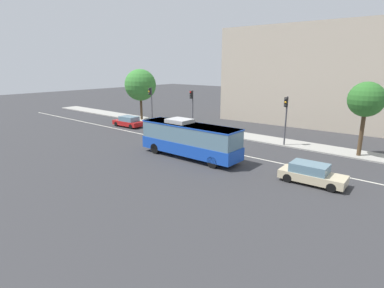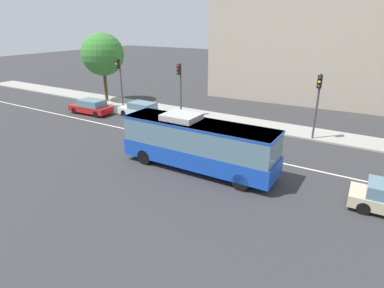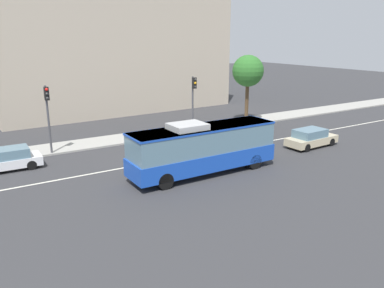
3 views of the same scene
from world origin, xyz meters
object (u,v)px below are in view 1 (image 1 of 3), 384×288
object	(u,v)px
sedan_white	(163,124)
traffic_light_far_corner	(286,113)
sedan_beige	(311,174)
traffic_light_mid_block	(192,103)
transit_bus	(189,138)
street_tree_kerbside_centre	(140,85)
traffic_light_near_corner	(151,99)
street_tree_kerbside_left	(366,100)
sedan_red	(128,122)

from	to	relation	value
sedan_white	traffic_light_far_corner	size ratio (longest dim) A/B	0.87
sedan_beige	traffic_light_far_corner	size ratio (longest dim) A/B	0.88
traffic_light_mid_block	sedan_beige	bearing A→B (deg)	65.03
transit_bus	street_tree_kerbside_centre	xyz separation A→B (m)	(-18.45, 10.31, 3.56)
traffic_light_near_corner	street_tree_kerbside_left	bearing A→B (deg)	96.51
transit_bus	street_tree_kerbside_centre	world-z (taller)	street_tree_kerbside_centre
street_tree_kerbside_left	street_tree_kerbside_centre	world-z (taller)	street_tree_kerbside_centre
transit_bus	traffic_light_near_corner	size ratio (longest dim) A/B	1.93
transit_bus	traffic_light_near_corner	bearing A→B (deg)	147.91
traffic_light_near_corner	street_tree_kerbside_centre	bearing A→B (deg)	-100.46
sedan_red	traffic_light_far_corner	size ratio (longest dim) A/B	0.88
sedan_beige	transit_bus	bearing A→B (deg)	-178.68
traffic_light_far_corner	transit_bus	bearing A→B (deg)	-29.72
sedan_white	traffic_light_far_corner	distance (m)	16.19
street_tree_kerbside_centre	transit_bus	bearing A→B (deg)	-29.20
transit_bus	street_tree_kerbside_centre	bearing A→B (deg)	150.41
transit_bus	traffic_light_mid_block	xyz separation A→B (m)	(-7.48, 9.32, 1.75)
traffic_light_near_corner	traffic_light_far_corner	bearing A→B (deg)	94.48
sedan_beige	traffic_light_far_corner	world-z (taller)	traffic_light_far_corner
transit_bus	sedan_red	world-z (taller)	transit_bus
traffic_light_mid_block	sedan_red	bearing A→B (deg)	-66.17
sedan_white	sedan_beige	bearing A→B (deg)	163.30
traffic_light_far_corner	sedan_white	bearing A→B (deg)	-84.49
sedan_red	traffic_light_near_corner	size ratio (longest dim) A/B	0.88
sedan_white	traffic_light_mid_block	size ratio (longest dim) A/B	0.87
sedan_red	traffic_light_mid_block	distance (m)	9.58
traffic_light_near_corner	street_tree_kerbside_centre	distance (m)	3.75
traffic_light_far_corner	street_tree_kerbside_left	world-z (taller)	street_tree_kerbside_left
traffic_light_far_corner	sedan_red	bearing A→B (deg)	-81.38
transit_bus	traffic_light_near_corner	xyz separation A→B (m)	(-15.28, 9.44, 1.75)
traffic_light_far_corner	sedan_beige	bearing A→B (deg)	32.89
traffic_light_mid_block	street_tree_kerbside_left	distance (m)	19.53
sedan_beige	traffic_light_mid_block	size ratio (longest dim) A/B	0.88
street_tree_kerbside_left	traffic_light_mid_block	bearing A→B (deg)	-177.40
sedan_beige	street_tree_kerbside_centre	bearing A→B (deg)	159.47
sedan_white	traffic_light_near_corner	xyz separation A→B (m)	(-4.49, 2.03, 2.84)
traffic_light_near_corner	traffic_light_mid_block	distance (m)	7.81
sedan_red	traffic_light_near_corner	bearing A→B (deg)	-101.30
transit_bus	traffic_light_near_corner	distance (m)	18.05
sedan_beige	street_tree_kerbside_centre	size ratio (longest dim) A/B	0.59
traffic_light_far_corner	street_tree_kerbside_centre	size ratio (longest dim) A/B	0.67
sedan_beige	street_tree_kerbside_centre	world-z (taller)	street_tree_kerbside_centre
sedan_white	traffic_light_near_corner	world-z (taller)	traffic_light_near_corner
transit_bus	sedan_beige	world-z (taller)	transit_bus
traffic_light_mid_block	street_tree_kerbside_left	world-z (taller)	street_tree_kerbside_left
sedan_red	traffic_light_mid_block	world-z (taller)	traffic_light_mid_block
traffic_light_mid_block	street_tree_kerbside_left	size ratio (longest dim) A/B	0.76
traffic_light_mid_block	street_tree_kerbside_centre	bearing A→B (deg)	-94.94
traffic_light_mid_block	traffic_light_far_corner	size ratio (longest dim) A/B	1.00
sedan_beige	sedan_white	bearing A→B (deg)	160.39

